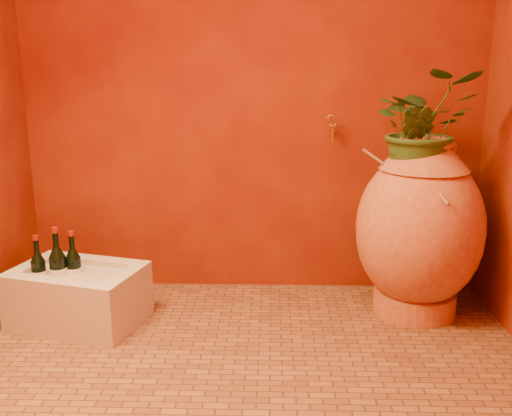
{
  "coord_description": "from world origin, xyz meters",
  "views": [
    {
      "loc": [
        0.1,
        -2.13,
        1.26
      ],
      "look_at": [
        0.03,
        0.35,
        0.63
      ],
      "focal_mm": 40.0,
      "sensor_mm": 36.0,
      "label": 1
    }
  ],
  "objects_px": {
    "wine_bottle_c": "(58,271)",
    "stone_basin": "(79,297)",
    "wall_tap": "(332,128)",
    "amphora": "(419,228)",
    "wine_bottle_a": "(74,270)",
    "wine_bottle_b": "(39,273)"
  },
  "relations": [
    {
      "from": "wine_bottle_c",
      "to": "stone_basin",
      "type": "bearing_deg",
      "value": 12.94
    },
    {
      "from": "wine_bottle_c",
      "to": "wall_tap",
      "type": "xyz_separation_m",
      "value": [
        1.35,
        0.46,
        0.65
      ]
    },
    {
      "from": "amphora",
      "to": "wine_bottle_a",
      "type": "distance_m",
      "value": 1.74
    },
    {
      "from": "stone_basin",
      "to": "wine_bottle_a",
      "type": "xyz_separation_m",
      "value": [
        -0.02,
        0.02,
        0.13
      ]
    },
    {
      "from": "amphora",
      "to": "stone_basin",
      "type": "xyz_separation_m",
      "value": [
        -1.7,
        -0.17,
        -0.32
      ]
    },
    {
      "from": "stone_basin",
      "to": "wine_bottle_c",
      "type": "bearing_deg",
      "value": -167.06
    },
    {
      "from": "stone_basin",
      "to": "wall_tap",
      "type": "distance_m",
      "value": 1.56
    },
    {
      "from": "wine_bottle_a",
      "to": "wall_tap",
      "type": "height_order",
      "value": "wall_tap"
    },
    {
      "from": "wine_bottle_a",
      "to": "wall_tap",
      "type": "relative_size",
      "value": 2.01
    },
    {
      "from": "wine_bottle_a",
      "to": "wine_bottle_b",
      "type": "bearing_deg",
      "value": -167.69
    },
    {
      "from": "wine_bottle_a",
      "to": "wine_bottle_c",
      "type": "bearing_deg",
      "value": -148.75
    },
    {
      "from": "amphora",
      "to": "wall_tap",
      "type": "distance_m",
      "value": 0.69
    },
    {
      "from": "amphora",
      "to": "stone_basin",
      "type": "relative_size",
      "value": 1.31
    },
    {
      "from": "wine_bottle_a",
      "to": "wall_tap",
      "type": "xyz_separation_m",
      "value": [
        1.29,
        0.42,
        0.66
      ]
    },
    {
      "from": "wall_tap",
      "to": "stone_basin",
      "type": "bearing_deg",
      "value": -160.88
    },
    {
      "from": "wine_bottle_a",
      "to": "wine_bottle_b",
      "type": "height_order",
      "value": "wine_bottle_a"
    },
    {
      "from": "wine_bottle_b",
      "to": "wine_bottle_c",
      "type": "bearing_deg",
      "value": -1.73
    },
    {
      "from": "stone_basin",
      "to": "wine_bottle_a",
      "type": "relative_size",
      "value": 2.21
    },
    {
      "from": "stone_basin",
      "to": "wine_bottle_a",
      "type": "distance_m",
      "value": 0.13
    },
    {
      "from": "amphora",
      "to": "stone_basin",
      "type": "height_order",
      "value": "amphora"
    },
    {
      "from": "stone_basin",
      "to": "amphora",
      "type": "bearing_deg",
      "value": 5.73
    },
    {
      "from": "amphora",
      "to": "wine_bottle_b",
      "type": "bearing_deg",
      "value": -174.33
    }
  ]
}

